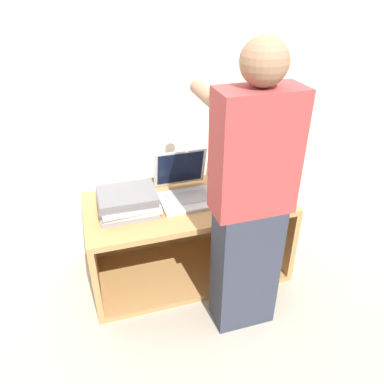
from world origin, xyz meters
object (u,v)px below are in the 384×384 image
(laptop_stack_left, at_px, (128,202))
(laptop_stack_right, at_px, (243,186))
(person, at_px, (250,204))
(laptop_open, at_px, (185,189))

(laptop_stack_left, xyz_separation_m, laptop_stack_right, (0.74, 0.00, -0.01))
(person, bearing_deg, laptop_stack_right, 69.32)
(laptop_stack_right, xyz_separation_m, person, (-0.18, -0.47, 0.18))
(laptop_stack_right, bearing_deg, laptop_open, 171.18)
(laptop_open, height_order, person, person)
(laptop_stack_left, bearing_deg, laptop_stack_right, 0.07)
(laptop_open, bearing_deg, laptop_stack_right, -8.82)
(laptop_open, height_order, laptop_stack_left, laptop_open)
(person, bearing_deg, laptop_open, 110.16)
(laptop_open, xyz_separation_m, laptop_stack_right, (0.37, -0.06, -0.00))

